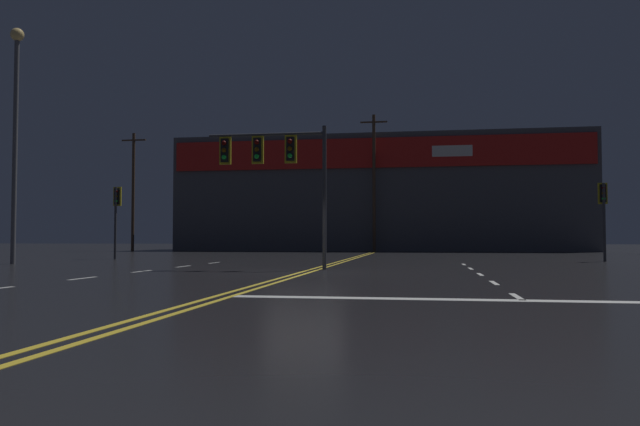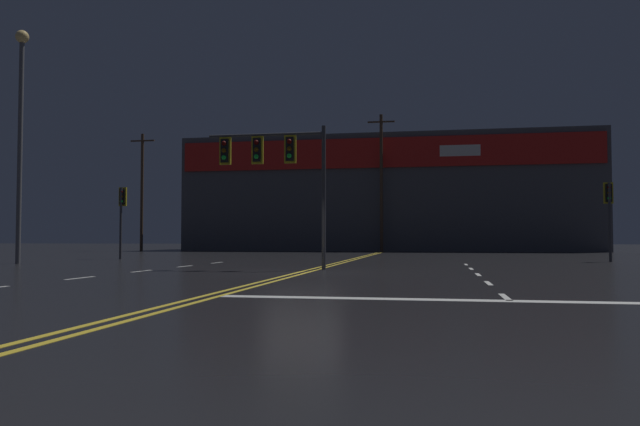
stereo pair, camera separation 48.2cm
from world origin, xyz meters
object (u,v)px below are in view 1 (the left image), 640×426
object	(u,v)px
traffic_signal_median	(272,158)
traffic_signal_corner_northwest	(117,206)
streetlight_near_right	(16,114)
traffic_signal_corner_northeast	(603,204)

from	to	relation	value
traffic_signal_median	traffic_signal_corner_northwest	xyz separation A→B (m)	(-10.46, 8.92, -1.13)
traffic_signal_median	streetlight_near_right	world-z (taller)	streetlight_near_right
traffic_signal_median	streetlight_near_right	xyz separation A→B (m)	(-11.80, 2.54, 2.46)
traffic_signal_corner_northeast	streetlight_near_right	bearing A→B (deg)	-164.63
traffic_signal_corner_northeast	streetlight_near_right	xyz separation A→B (m)	(-25.37, -6.97, 3.65)
traffic_signal_median	traffic_signal_corner_northwest	world-z (taller)	traffic_signal_median
traffic_signal_median	streetlight_near_right	size ratio (longest dim) A/B	0.50
traffic_signal_corner_northwest	streetlight_near_right	distance (m)	7.45
streetlight_near_right	traffic_signal_corner_northeast	bearing A→B (deg)	15.37
traffic_signal_corner_northeast	traffic_signal_median	bearing A→B (deg)	-144.97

